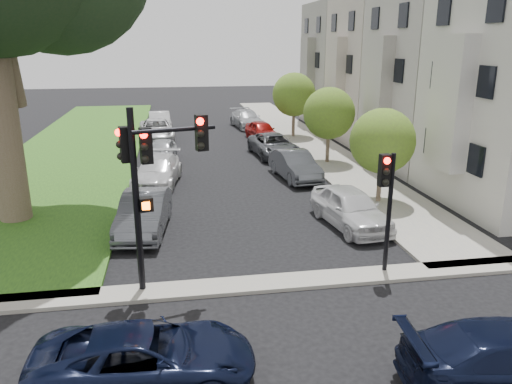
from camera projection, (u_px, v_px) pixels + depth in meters
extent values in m
plane|color=black|center=(288.00, 320.00, 12.99)|extent=(140.00, 140.00, 0.00)
cube|color=#24471A|center=(81.00, 146.00, 34.19)|extent=(8.00, 44.00, 0.12)
cube|color=gray|center=(304.00, 139.00, 36.69)|extent=(3.50, 44.00, 0.12)
cube|color=gray|center=(273.00, 283.00, 14.86)|extent=(60.00, 1.00, 0.12)
cube|color=#BABAB9|center=(450.00, 103.00, 20.60)|extent=(0.70, 2.20, 5.50)
cube|color=black|center=(460.00, 79.00, 20.36)|extent=(0.08, 3.60, 6.00)
cube|color=gray|center=(443.00, 77.00, 28.14)|extent=(7.00, 7.40, 10.00)
cube|color=gray|center=(378.00, 87.00, 27.68)|extent=(0.70, 2.20, 5.50)
cube|color=black|center=(385.00, 69.00, 27.44)|extent=(0.08, 3.60, 6.00)
cube|color=beige|center=(388.00, 70.00, 35.22)|extent=(7.00, 7.40, 10.00)
cube|color=beige|center=(335.00, 78.00, 34.76)|extent=(0.70, 2.20, 5.50)
cube|color=black|center=(340.00, 63.00, 34.51)|extent=(0.08, 3.60, 6.00)
cube|color=gray|center=(351.00, 65.00, 42.30)|extent=(7.00, 7.40, 10.00)
cube|color=gray|center=(307.00, 72.00, 41.83)|extent=(0.70, 2.20, 5.50)
cube|color=black|center=(311.00, 59.00, 41.59)|extent=(0.08, 3.60, 6.00)
cylinder|color=brown|center=(1.00, 111.00, 18.89)|extent=(1.21, 1.21, 8.83)
cylinder|color=brown|center=(379.00, 181.00, 22.06)|extent=(0.20, 0.20, 2.02)
sphere|color=#4D6826|center=(382.00, 141.00, 21.53)|extent=(2.83, 2.83, 2.83)
cylinder|color=brown|center=(328.00, 146.00, 29.24)|extent=(0.21, 0.21, 2.13)
sphere|color=#4D6826|center=(329.00, 113.00, 28.68)|extent=(2.99, 2.99, 2.99)
cylinder|color=brown|center=(293.00, 122.00, 37.24)|extent=(0.23, 0.23, 2.28)
sphere|color=#4D6826|center=(294.00, 95.00, 36.65)|extent=(3.19, 3.19, 3.19)
cylinder|color=black|center=(137.00, 205.00, 13.69)|extent=(0.22, 0.22, 5.32)
cylinder|color=black|center=(174.00, 130.00, 13.27)|extent=(2.21, 0.67, 0.12)
cube|color=black|center=(146.00, 146.00, 13.27)|extent=(0.36, 0.33, 0.97)
cube|color=black|center=(202.00, 133.00, 13.41)|extent=(0.36, 0.33, 0.97)
cube|color=black|center=(125.00, 145.00, 13.42)|extent=(0.33, 0.36, 0.97)
sphere|color=#FF0C05|center=(145.00, 135.00, 13.03)|extent=(0.20, 0.20, 0.20)
sphere|color=black|center=(147.00, 159.00, 13.22)|extent=(0.20, 0.20, 0.20)
cube|color=black|center=(146.00, 204.00, 13.73)|extent=(0.41, 0.34, 0.39)
cube|color=#FF5905|center=(146.00, 206.00, 13.59)|extent=(0.23, 0.03, 0.23)
cylinder|color=black|center=(389.00, 215.00, 15.08)|extent=(0.15, 0.15, 3.84)
cube|color=black|center=(384.00, 170.00, 14.63)|extent=(0.31, 0.27, 0.96)
sphere|color=#FF0C05|center=(387.00, 161.00, 14.39)|extent=(0.20, 0.20, 0.20)
imported|color=black|center=(145.00, 358.00, 10.40)|extent=(4.69, 2.25, 1.29)
imported|color=silver|center=(350.00, 208.00, 19.36)|extent=(2.39, 4.69, 1.53)
imported|color=#3F4247|center=(295.00, 165.00, 26.09)|extent=(2.06, 4.62, 1.47)
imported|color=#3F4247|center=(274.00, 145.00, 31.18)|extent=(2.81, 5.27, 1.41)
imported|color=maroon|center=(262.00, 131.00, 36.44)|extent=(2.25, 4.24, 1.37)
imported|color=#999BA0|center=(247.00, 119.00, 41.68)|extent=(2.63, 5.20, 1.45)
imported|color=#3F4247|center=(144.00, 213.00, 18.81)|extent=(2.12, 4.74, 1.51)
imported|color=silver|center=(158.00, 171.00, 25.00)|extent=(2.76, 5.21, 1.44)
imported|color=#999BA0|center=(162.00, 151.00, 29.68)|extent=(2.01, 4.14, 1.36)
imported|color=silver|center=(156.00, 129.00, 36.64)|extent=(2.73, 5.44, 1.48)
imported|color=silver|center=(160.00, 122.00, 40.01)|extent=(1.89, 4.71, 1.52)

